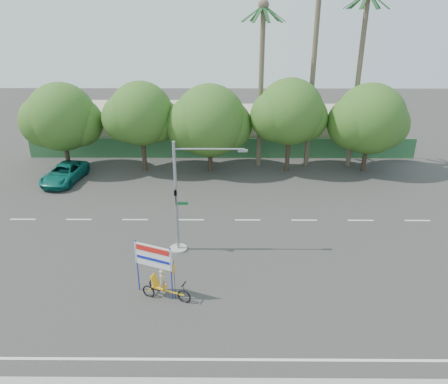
{
  "coord_description": "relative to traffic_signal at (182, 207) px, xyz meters",
  "views": [
    {
      "loc": [
        0.51,
        -19.57,
        14.13
      ],
      "look_at": [
        0.34,
        4.92,
        3.5
      ],
      "focal_mm": 35.0,
      "sensor_mm": 36.0,
      "label": 1
    }
  ],
  "objects": [
    {
      "name": "pickup_truck",
      "position": [
        -11.2,
        11.18,
        -2.17
      ],
      "size": [
        3.14,
        5.68,
        1.51
      ],
      "primitive_type": "imported",
      "rotation": [
        0.0,
        0.0,
        -0.12
      ],
      "color": "#0E6459",
      "rests_on": "ground"
    },
    {
      "name": "palm_tall",
      "position": [
        10.2,
        15.52,
        7.55
      ],
      "size": [
        3.73,
        3.79,
        17.45
      ],
      "color": "#70604C",
      "rests_on": "ground"
    },
    {
      "name": "trike_billboard",
      "position": [
        -0.75,
        -4.69,
        -1.68
      ],
      "size": [
        2.93,
        1.45,
        3.09
      ],
      "rotation": [
        0.0,
        0.0,
        -0.39
      ],
      "color": "black",
      "rests_on": "ground"
    },
    {
      "name": "tree_far_right",
      "position": [
        15.15,
        14.02,
        1.73
      ],
      "size": [
        7.38,
        6.2,
        7.94
      ],
      "color": "#473828",
      "rests_on": "ground"
    },
    {
      "name": "tree_left",
      "position": [
        -4.85,
        14.02,
        2.14
      ],
      "size": [
        6.66,
        5.6,
        8.07
      ],
      "color": "#473828",
      "rests_on": "ground"
    },
    {
      "name": "tree_right",
      "position": [
        8.15,
        14.02,
        2.32
      ],
      "size": [
        6.9,
        5.8,
        8.36
      ],
      "color": "#473828",
      "rests_on": "ground"
    },
    {
      "name": "palm_mid",
      "position": [
        14.2,
        15.52,
        6.48
      ],
      "size": [
        3.73,
        3.79,
        15.45
      ],
      "color": "#70604C",
      "rests_on": "ground"
    },
    {
      "name": "tree_far_left",
      "position": [
        -11.85,
        14.02,
        1.84
      ],
      "size": [
        7.14,
        6.0,
        7.96
      ],
      "color": "#473828",
      "rests_on": "ground"
    },
    {
      "name": "tree_center",
      "position": [
        1.14,
        14.02,
        1.55
      ],
      "size": [
        7.62,
        6.4,
        7.85
      ],
      "color": "#473828",
      "rests_on": "ground"
    },
    {
      "name": "building_right",
      "position": [
        10.2,
        22.02,
        -1.12
      ],
      "size": [
        14.0,
        8.0,
        3.6
      ],
      "primitive_type": "cube",
      "color": "#BCAF95",
      "rests_on": "ground"
    },
    {
      "name": "ground",
      "position": [
        2.2,
        -3.98,
        -2.92
      ],
      "size": [
        120.0,
        120.0,
        0.0
      ],
      "primitive_type": "plane",
      "color": "#33302D",
      "rests_on": "ground"
    },
    {
      "name": "building_left",
      "position": [
        -7.8,
        22.02,
        -0.92
      ],
      "size": [
        12.0,
        8.0,
        4.0
      ],
      "primitive_type": "cube",
      "color": "#BCAF95",
      "rests_on": "ground"
    },
    {
      "name": "traffic_signal",
      "position": [
        0.0,
        0.0,
        0.0
      ],
      "size": [
        4.72,
        1.1,
        7.0
      ],
      "color": "gray",
      "rests_on": "ground"
    },
    {
      "name": "fence",
      "position": [
        2.2,
        17.52,
        -1.92
      ],
      "size": [
        38.0,
        0.08,
        2.0
      ],
      "primitive_type": "cube",
      "color": "#336B3D",
      "rests_on": "ground"
    },
    {
      "name": "palm_short",
      "position": [
        5.7,
        15.52,
        5.94
      ],
      "size": [
        3.73,
        3.79,
        14.45
      ],
      "color": "#70604C",
      "rests_on": "ground"
    }
  ]
}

